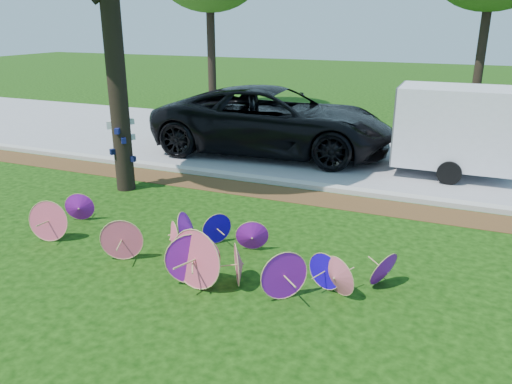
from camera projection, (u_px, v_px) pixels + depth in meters
The scene contains 7 objects.
ground at pixel (180, 278), 8.03m from camera, with size 90.00×90.00×0.00m, color black.
mulch_strip at pixel (277, 193), 11.95m from camera, with size 90.00×1.00×0.01m, color #472D16.
curb at pixel (287, 183), 12.54m from camera, with size 90.00×0.30×0.12m, color #B7B5AD.
street at pixel (329, 148), 16.17m from camera, with size 90.00×8.00×0.01m, color gray.
parasol_pile at pixel (199, 248), 8.24m from camera, with size 6.80×2.01×0.97m.
black_van at pixel (274, 121), 15.27m from camera, with size 3.34×7.25×2.01m, color black.
cargo_trailer at pixel (455, 126), 12.97m from camera, with size 2.89×1.83×2.62m, color silver.
Camera 1 is at (3.89, -6.10, 3.95)m, focal length 35.00 mm.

